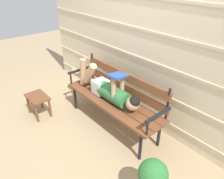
# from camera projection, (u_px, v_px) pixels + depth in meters

# --- Properties ---
(ground_plane) EXTENTS (12.00, 12.00, 0.00)m
(ground_plane) POSITION_uv_depth(u_px,v_px,m) (109.00, 126.00, 3.35)
(ground_plane) COLOR tan
(house_siding) EXTENTS (4.64, 0.08, 2.46)m
(house_siding) POSITION_uv_depth(u_px,v_px,m) (139.00, 43.00, 3.07)
(house_siding) COLOR beige
(house_siding) RESTS_ON ground
(park_bench) EXTENTS (1.73, 0.49, 0.91)m
(park_bench) POSITION_uv_depth(u_px,v_px,m) (116.00, 96.00, 3.18)
(park_bench) COLOR brown
(park_bench) RESTS_ON ground
(reclining_person) EXTENTS (1.69, 0.27, 0.48)m
(reclining_person) POSITION_uv_depth(u_px,v_px,m) (107.00, 89.00, 3.16)
(reclining_person) COLOR #33703D
(footstool) EXTENTS (0.41, 0.28, 0.36)m
(footstool) POSITION_uv_depth(u_px,v_px,m) (38.00, 100.00, 3.48)
(footstool) COLOR brown
(footstool) RESTS_ON ground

